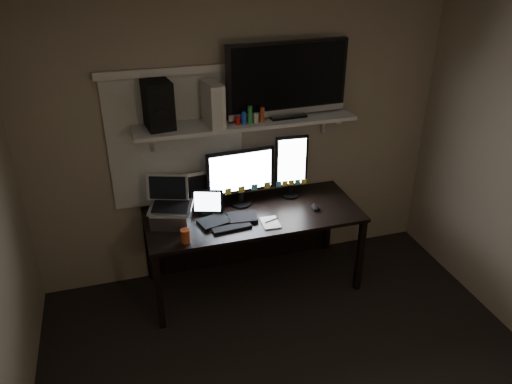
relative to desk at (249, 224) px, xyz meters
name	(u,v)px	position (x,y,z in m)	size (l,w,h in m)	color
ceiling	(344,17)	(0.00, -1.55, 1.95)	(3.60, 3.60, 0.00)	silver
back_wall	(241,139)	(0.00, 0.25, 0.70)	(3.60, 3.60, 0.00)	#786956
window_blinds	(176,141)	(-0.55, 0.24, 0.75)	(1.10, 0.02, 1.10)	beige
desk	(249,224)	(0.00, 0.00, 0.00)	(1.80, 0.75, 0.73)	black
wall_shelf	(246,122)	(0.00, 0.08, 0.91)	(1.80, 0.35, 0.03)	#B3B4AF
monitor_landscape	(241,177)	(-0.06, 0.06, 0.43)	(0.59, 0.06, 0.52)	black
monitor_portrait	(291,166)	(0.41, 0.08, 0.46)	(0.29, 0.05, 0.58)	black
keyboard	(228,220)	(-0.23, -0.20, 0.19)	(0.48, 0.19, 0.03)	black
mouse	(315,207)	(0.52, -0.21, 0.19)	(0.06, 0.10, 0.04)	black
notepad	(270,223)	(0.09, -0.32, 0.18)	(0.14, 0.19, 0.01)	white
tablet	(207,202)	(-0.37, -0.03, 0.29)	(0.26, 0.11, 0.23)	black
file_sorter	(196,190)	(-0.43, 0.15, 0.33)	(0.24, 0.11, 0.31)	black
laptop	(170,204)	(-0.68, -0.11, 0.37)	(0.34, 0.27, 0.38)	silver
cup	(185,236)	(-0.62, -0.40, 0.23)	(0.07, 0.07, 0.11)	#983D1B
sticky_notes	(221,222)	(-0.29, -0.19, 0.18)	(0.32, 0.24, 0.00)	gold
tv	(287,80)	(0.35, 0.08, 1.23)	(1.00, 0.18, 0.60)	black
game_console	(213,104)	(-0.27, 0.05, 1.09)	(0.09, 0.28, 0.34)	#BBB4A9
speaker	(158,105)	(-0.68, 0.10, 1.11)	(0.20, 0.24, 0.37)	black
bottles	(250,115)	(0.01, 0.00, 1.00)	(0.22, 0.05, 0.14)	#A50F0C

